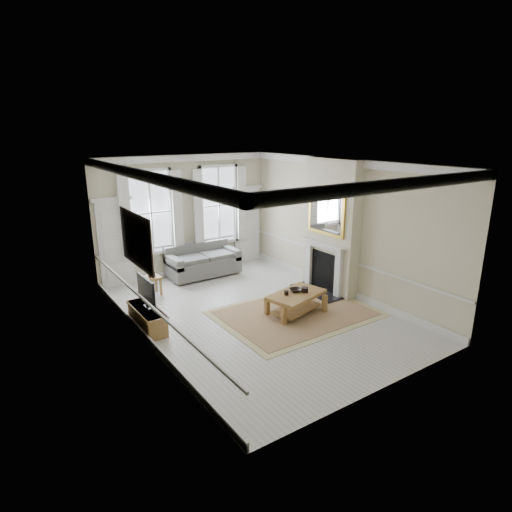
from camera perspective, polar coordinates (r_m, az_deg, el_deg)
floor at (r=9.90m, az=0.08°, el=-7.66°), size 7.20×7.20×0.00m
ceiling at (r=9.05m, az=0.09°, el=12.36°), size 7.20×7.20×0.00m
back_wall at (r=12.40m, az=-9.34°, el=5.36°), size 5.20×0.00×5.20m
left_wall at (r=8.22m, az=-15.10°, el=-0.75°), size 0.00×7.20×7.20m
right_wall at (r=10.97m, az=11.42°, el=3.79°), size 0.00×7.20×7.20m
window_left at (r=11.93m, az=-13.87°, el=5.64°), size 1.26×0.20×2.20m
window_right at (r=12.79m, az=-5.00°, el=6.77°), size 1.26×0.20×2.20m
door_left at (r=11.80m, az=-18.17°, el=1.43°), size 0.90×0.08×2.30m
door_right at (r=13.45m, az=-1.22°, el=4.06°), size 0.90×0.08×2.30m
painting at (r=8.41m, az=-15.70°, el=2.08°), size 0.05×1.66×1.06m
chimney_breast at (r=10.98m, az=10.03°, el=3.88°), size 0.35×1.70×3.38m
hearth at (r=11.19m, az=8.03°, el=-4.76°), size 0.55×1.50×0.05m
fireplace at (r=11.08m, az=8.94°, el=-1.13°), size 0.21×1.45×1.33m
mirror at (r=10.77m, az=9.30°, el=5.57°), size 0.06×1.26×1.06m
sofa at (r=12.39m, az=-7.19°, el=-0.90°), size 2.01×0.98×0.90m
side_table at (r=11.15m, az=-13.69°, el=-3.19°), size 0.42×0.42×0.49m
rug at (r=9.92m, az=5.33°, el=-7.61°), size 3.50×2.60×0.02m
coffee_table at (r=9.76m, az=5.39°, el=-5.42°), size 1.50×1.10×0.50m
ceramic_pot_a at (r=9.60m, az=4.07°, el=-4.91°), size 0.10×0.10×0.10m
ceramic_pot_b at (r=9.80m, az=6.51°, el=-4.49°), size 0.16×0.16×0.11m
bowl at (r=9.82m, az=5.27°, el=-4.55°), size 0.33×0.33×0.07m
tv_stand at (r=9.40m, az=-14.29°, el=-8.06°), size 0.41×1.28×0.46m
tv at (r=9.17m, az=-14.43°, el=-4.48°), size 0.08×0.90×0.68m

